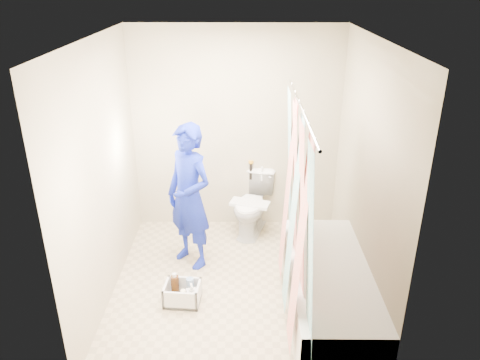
{
  "coord_description": "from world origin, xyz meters",
  "views": [
    {
      "loc": [
        0.08,
        -3.88,
        2.89
      ],
      "look_at": [
        0.05,
        0.42,
        0.97
      ],
      "focal_mm": 35.0,
      "sensor_mm": 36.0,
      "label": 1
    }
  ],
  "objects_px": {
    "toilet": "(253,204)",
    "plumber": "(189,197)",
    "bathtub": "(328,290)",
    "cleaning_caddy": "(183,294)"
  },
  "relations": [
    {
      "from": "bathtub",
      "to": "cleaning_caddy",
      "type": "distance_m",
      "value": 1.35
    },
    {
      "from": "bathtub",
      "to": "toilet",
      "type": "relative_size",
      "value": 2.39
    },
    {
      "from": "toilet",
      "to": "plumber",
      "type": "relative_size",
      "value": 0.47
    },
    {
      "from": "plumber",
      "to": "cleaning_caddy",
      "type": "xyz_separation_m",
      "value": [
        -0.01,
        -0.7,
        -0.68
      ]
    },
    {
      "from": "bathtub",
      "to": "toilet",
      "type": "xyz_separation_m",
      "value": [
        -0.65,
        1.51,
        0.1
      ]
    },
    {
      "from": "bathtub",
      "to": "cleaning_caddy",
      "type": "relative_size",
      "value": 4.95
    },
    {
      "from": "cleaning_caddy",
      "to": "toilet",
      "type": "bearing_deg",
      "value": 68.35
    },
    {
      "from": "bathtub",
      "to": "plumber",
      "type": "height_order",
      "value": "plumber"
    },
    {
      "from": "toilet",
      "to": "plumber",
      "type": "bearing_deg",
      "value": -118.88
    },
    {
      "from": "plumber",
      "to": "cleaning_caddy",
      "type": "distance_m",
      "value": 0.97
    }
  ]
}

